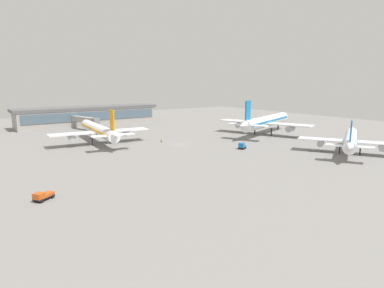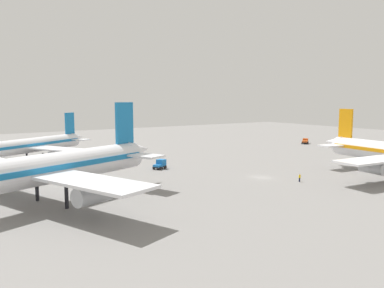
% 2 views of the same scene
% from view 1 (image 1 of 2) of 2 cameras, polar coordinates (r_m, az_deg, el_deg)
% --- Properties ---
extents(ground, '(288.00, 288.00, 0.00)m').
position_cam_1_polar(ground, '(135.13, -2.18, -0.04)').
color(ground, gray).
extents(terminal_building, '(77.60, 15.83, 10.42)m').
position_cam_1_polar(terminal_building, '(200.52, -16.76, 4.50)').
color(terminal_building, '#9E9993').
rests_on(terminal_building, ground).
extents(airplane_at_gate, '(38.85, 32.47, 12.99)m').
position_cam_1_polar(airplane_at_gate, '(129.82, 24.78, 0.68)').
color(airplane_at_gate, white).
rests_on(airplane_at_gate, ground).
extents(airplane_taxiing, '(52.17, 43.00, 16.52)m').
position_cam_1_polar(airplane_taxiing, '(162.88, 12.12, 3.68)').
color(airplane_taxiing, white).
rests_on(airplane_taxiing, ground).
extents(airplane_distant, '(38.77, 48.19, 14.65)m').
position_cam_1_polar(airplane_distant, '(140.67, -15.13, 2.22)').
color(airplane_distant, white).
rests_on(airplane_distant, ground).
extents(pushback_tractor, '(4.70, 4.06, 1.90)m').
position_cam_1_polar(pushback_tractor, '(78.90, -23.46, -7.89)').
color(pushback_tractor, black).
rests_on(pushback_tractor, ground).
extents(baggage_tug, '(3.71, 3.34, 2.30)m').
position_cam_1_polar(baggage_tug, '(126.59, 8.26, -0.33)').
color(baggage_tug, black).
rests_on(baggage_tug, ground).
extents(ground_crew_worker, '(0.44, 0.57, 1.67)m').
position_cam_1_polar(ground_crew_worker, '(139.58, -5.12, 0.62)').
color(ground_crew_worker, '#1E2338').
rests_on(ground_crew_worker, ground).
extents(jet_bridge, '(7.87, 21.79, 6.74)m').
position_cam_1_polar(jet_bridge, '(181.00, -17.25, 3.82)').
color(jet_bridge, '#9E9993').
rests_on(jet_bridge, ground).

